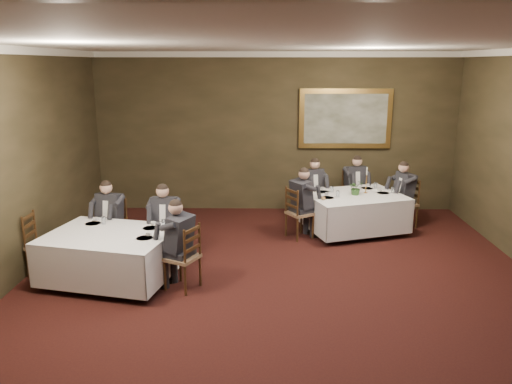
{
  "coord_description": "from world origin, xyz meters",
  "views": [
    {
      "loc": [
        -0.26,
        -6.07,
        3.25
      ],
      "look_at": [
        -0.4,
        2.07,
        1.15
      ],
      "focal_mm": 35.0,
      "sensor_mm": 36.0,
      "label": 1
    }
  ],
  "objects_px": {
    "chair_main_endright": "(404,213)",
    "chair_sec_backright": "(166,245)",
    "diner_sec_backright": "(166,232)",
    "chair_sec_endright": "(183,270)",
    "diner_sec_endright": "(182,256)",
    "chair_main_backleft": "(311,207)",
    "chair_main_backright": "(353,204)",
    "chair_sec_endleft": "(44,257)",
    "table_main": "(354,210)",
    "chair_sec_backleft": "(113,240)",
    "painting": "(345,119)",
    "centerpiece": "(356,187)",
    "chair_main_endleft": "(299,223)",
    "diner_main_backleft": "(312,197)",
    "candlestick": "(366,183)",
    "table_second": "(110,253)",
    "diner_main_endleft": "(300,212)",
    "diner_sec_backleft": "(112,228)",
    "diner_main_endright": "(405,202)",
    "diner_main_backright": "(354,194)"
  },
  "relations": [
    {
      "from": "chair_main_backleft",
      "to": "chair_main_backright",
      "type": "relative_size",
      "value": 1.0
    },
    {
      "from": "chair_main_endright",
      "to": "diner_sec_backright",
      "type": "bearing_deg",
      "value": 95.2
    },
    {
      "from": "diner_sec_endright",
      "to": "chair_sec_backright",
      "type": "bearing_deg",
      "value": 49.23
    },
    {
      "from": "table_second",
      "to": "diner_sec_endright",
      "type": "height_order",
      "value": "diner_sec_endright"
    },
    {
      "from": "diner_main_endleft",
      "to": "chair_sec_backleft",
      "type": "bearing_deg",
      "value": -105.3
    },
    {
      "from": "chair_main_backright",
      "to": "diner_sec_endright",
      "type": "xyz_separation_m",
      "value": [
        -3.15,
        -3.68,
        0.23
      ]
    },
    {
      "from": "chair_main_endleft",
      "to": "diner_sec_endright",
      "type": "height_order",
      "value": "diner_sec_endright"
    },
    {
      "from": "diner_sec_backright",
      "to": "chair_sec_endright",
      "type": "height_order",
      "value": "diner_sec_backright"
    },
    {
      "from": "chair_sec_backleft",
      "to": "chair_sec_endleft",
      "type": "distance_m",
      "value": 1.17
    },
    {
      "from": "diner_sec_backright",
      "to": "chair_sec_endright",
      "type": "distance_m",
      "value": 1.19
    },
    {
      "from": "chair_main_backright",
      "to": "chair_main_endright",
      "type": "height_order",
      "value": "same"
    },
    {
      "from": "table_main",
      "to": "diner_sec_backright",
      "type": "distance_m",
      "value": 3.76
    },
    {
      "from": "diner_main_endleft",
      "to": "diner_sec_backleft",
      "type": "xyz_separation_m",
      "value": [
        -3.31,
        -0.99,
        0.0
      ]
    },
    {
      "from": "chair_sec_backleft",
      "to": "centerpiece",
      "type": "height_order",
      "value": "centerpiece"
    },
    {
      "from": "chair_sec_backleft",
      "to": "painting",
      "type": "xyz_separation_m",
      "value": [
        4.4,
        2.88,
        1.79
      ]
    },
    {
      "from": "diner_main_backleft",
      "to": "chair_sec_backright",
      "type": "bearing_deg",
      "value": 17.66
    },
    {
      "from": "centerpiece",
      "to": "chair_sec_backleft",
      "type": "bearing_deg",
      "value": -163.24
    },
    {
      "from": "chair_main_endright",
      "to": "diner_main_endright",
      "type": "xyz_separation_m",
      "value": [
        -0.01,
        -0.0,
        0.23
      ]
    },
    {
      "from": "diner_sec_backright",
      "to": "painting",
      "type": "relative_size",
      "value": 0.67
    },
    {
      "from": "diner_main_backleft",
      "to": "chair_sec_backright",
      "type": "relative_size",
      "value": 1.35
    },
    {
      "from": "chair_sec_backright",
      "to": "diner_sec_endright",
      "type": "relative_size",
      "value": 0.74
    },
    {
      "from": "chair_sec_endleft",
      "to": "table_main",
      "type": "bearing_deg",
      "value": 112.13
    },
    {
      "from": "chair_sec_endleft",
      "to": "candlestick",
      "type": "xyz_separation_m",
      "value": [
        5.51,
        2.27,
        0.68
      ]
    },
    {
      "from": "chair_sec_endleft",
      "to": "centerpiece",
      "type": "relative_size",
      "value": 3.24
    },
    {
      "from": "chair_main_backleft",
      "to": "chair_main_backright",
      "type": "xyz_separation_m",
      "value": [
        0.94,
        0.31,
        0.0
      ]
    },
    {
      "from": "diner_main_backright",
      "to": "diner_sec_backright",
      "type": "bearing_deg",
      "value": 18.48
    },
    {
      "from": "diner_sec_backleft",
      "to": "candlestick",
      "type": "xyz_separation_m",
      "value": [
        4.64,
        1.49,
        0.45
      ]
    },
    {
      "from": "diner_main_endright",
      "to": "chair_sec_backleft",
      "type": "distance_m",
      "value": 5.75
    },
    {
      "from": "diner_main_endleft",
      "to": "chair_sec_endleft",
      "type": "bearing_deg",
      "value": -98.85
    },
    {
      "from": "chair_main_backleft",
      "to": "chair_main_endright",
      "type": "relative_size",
      "value": 1.0
    },
    {
      "from": "chair_main_endright",
      "to": "chair_sec_backright",
      "type": "xyz_separation_m",
      "value": [
        -4.52,
        -1.92,
        0.0
      ]
    },
    {
      "from": "chair_main_endleft",
      "to": "diner_main_backleft",
      "type": "bearing_deg",
      "value": 130.68
    },
    {
      "from": "diner_main_backleft",
      "to": "painting",
      "type": "height_order",
      "value": "painting"
    },
    {
      "from": "table_second",
      "to": "chair_main_backright",
      "type": "height_order",
      "value": "chair_main_backright"
    },
    {
      "from": "table_main",
      "to": "chair_sec_backleft",
      "type": "relative_size",
      "value": 2.17
    },
    {
      "from": "chair_main_endleft",
      "to": "chair_sec_backright",
      "type": "bearing_deg",
      "value": -94.68
    },
    {
      "from": "diner_sec_backright",
      "to": "chair_main_endleft",
      "type": "bearing_deg",
      "value": -149.69
    },
    {
      "from": "chair_main_endright",
      "to": "diner_sec_endright",
      "type": "bearing_deg",
      "value": 108.41
    },
    {
      "from": "chair_sec_endright",
      "to": "diner_sec_backright",
      "type": "bearing_deg",
      "value": 49.85
    },
    {
      "from": "diner_sec_endright",
      "to": "candlestick",
      "type": "bearing_deg",
      "value": -22.6
    },
    {
      "from": "diner_sec_backleft",
      "to": "diner_main_endright",
      "type": "bearing_deg",
      "value": -149.0
    },
    {
      "from": "chair_sec_backleft",
      "to": "chair_sec_backright",
      "type": "relative_size",
      "value": 1.0
    },
    {
      "from": "chair_sec_backleft",
      "to": "table_main",
      "type": "bearing_deg",
      "value": -149.34
    },
    {
      "from": "diner_sec_backright",
      "to": "chair_sec_endleft",
      "type": "bearing_deg",
      "value": 19.89
    },
    {
      "from": "diner_main_endleft",
      "to": "chair_main_endright",
      "type": "height_order",
      "value": "diner_main_endleft"
    },
    {
      "from": "diner_sec_backright",
      "to": "diner_sec_endright",
      "type": "xyz_separation_m",
      "value": [
        0.45,
        -1.07,
        0.0
      ]
    },
    {
      "from": "table_second",
      "to": "chair_sec_backleft",
      "type": "bearing_deg",
      "value": 105.17
    },
    {
      "from": "diner_sec_endright",
      "to": "centerpiece",
      "type": "relative_size",
      "value": 4.36
    },
    {
      "from": "diner_main_endleft",
      "to": "diner_sec_backleft",
      "type": "relative_size",
      "value": 1.0
    },
    {
      "from": "diner_main_backright",
      "to": "centerpiece",
      "type": "bearing_deg",
      "value": 63.85
    }
  ]
}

